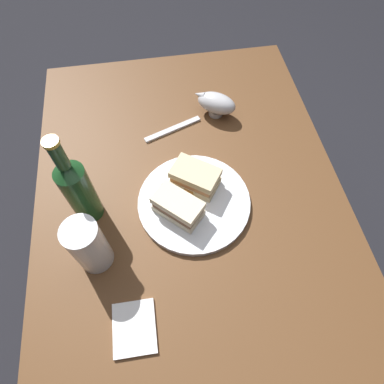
% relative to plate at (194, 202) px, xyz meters
% --- Properties ---
extents(ground_plane, '(6.00, 6.00, 0.00)m').
position_rel_plate_xyz_m(ground_plane, '(-0.03, -0.01, -0.74)').
color(ground_plane, black).
extents(dining_table, '(1.11, 0.81, 0.73)m').
position_rel_plate_xyz_m(dining_table, '(-0.03, -0.01, -0.37)').
color(dining_table, brown).
rests_on(dining_table, ground).
extents(plate, '(0.29, 0.29, 0.02)m').
position_rel_plate_xyz_m(plate, '(0.00, 0.00, 0.00)').
color(plate, white).
rests_on(plate, dining_table).
extents(sandwich_half_left, '(0.13, 0.14, 0.06)m').
position_rel_plate_xyz_m(sandwich_half_left, '(-0.05, 0.01, 0.04)').
color(sandwich_half_left, beige).
rests_on(sandwich_half_left, plate).
extents(sandwich_half_right, '(0.13, 0.13, 0.06)m').
position_rel_plate_xyz_m(sandwich_half_right, '(0.03, -0.04, 0.04)').
color(sandwich_half_right, beige).
rests_on(sandwich_half_right, plate).
extents(potato_wedge_front, '(0.03, 0.05, 0.02)m').
position_rel_plate_xyz_m(potato_wedge_front, '(0.00, -0.07, 0.02)').
color(potato_wedge_front, gold).
rests_on(potato_wedge_front, plate).
extents(potato_wedge_middle, '(0.06, 0.04, 0.02)m').
position_rel_plate_xyz_m(potato_wedge_middle, '(-0.03, -0.00, 0.02)').
color(potato_wedge_middle, '#AD702D').
rests_on(potato_wedge_middle, plate).
extents(potato_wedge_back, '(0.03, 0.05, 0.01)m').
position_rel_plate_xyz_m(potato_wedge_back, '(-0.03, -0.06, 0.02)').
color(potato_wedge_back, gold).
rests_on(potato_wedge_back, plate).
extents(potato_wedge_left_edge, '(0.04, 0.05, 0.02)m').
position_rel_plate_xyz_m(potato_wedge_left_edge, '(-0.03, -0.06, 0.02)').
color(potato_wedge_left_edge, gold).
rests_on(potato_wedge_left_edge, plate).
extents(pint_glass, '(0.08, 0.08, 0.16)m').
position_rel_plate_xyz_m(pint_glass, '(0.11, -0.25, 0.06)').
color(pint_glass, white).
rests_on(pint_glass, dining_table).
extents(gravy_boat, '(0.12, 0.13, 0.07)m').
position_rel_plate_xyz_m(gravy_boat, '(-0.30, 0.12, 0.04)').
color(gravy_boat, '#B7B7BC').
rests_on(gravy_boat, dining_table).
extents(cider_bottle, '(0.07, 0.07, 0.28)m').
position_rel_plate_xyz_m(cider_bottle, '(-0.02, -0.26, 0.10)').
color(cider_bottle, '#19421E').
rests_on(cider_bottle, dining_table).
extents(napkin, '(0.11, 0.09, 0.01)m').
position_rel_plate_xyz_m(napkin, '(0.28, -0.17, -0.00)').
color(napkin, white).
rests_on(napkin, dining_table).
extents(fork, '(0.08, 0.17, 0.01)m').
position_rel_plate_xyz_m(fork, '(-0.26, -0.02, -0.00)').
color(fork, silver).
rests_on(fork, dining_table).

